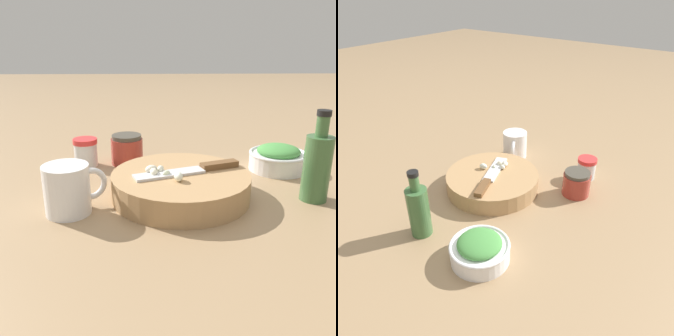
{
  "view_description": "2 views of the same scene",
  "coord_description": "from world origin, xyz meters",
  "views": [
    {
      "loc": [
        -0.04,
        -0.76,
        0.3
      ],
      "look_at": [
        -0.02,
        -0.03,
        0.04
      ],
      "focal_mm": 40.0,
      "sensor_mm": 36.0,
      "label": 1
    },
    {
      "loc": [
        0.64,
        0.45,
        0.55
      ],
      "look_at": [
        -0.01,
        -0.03,
        0.08
      ],
      "focal_mm": 35.0,
      "sensor_mm": 36.0,
      "label": 2
    }
  ],
  "objects": [
    {
      "name": "chef_knife",
      "position": [
        0.03,
        -0.06,
        0.05
      ],
      "size": [
        0.22,
        0.1,
        0.01
      ],
      "rotation": [
        0.0,
        0.0,
        1.92
      ],
      "color": "brown",
      "rests_on": "cutting_board"
    },
    {
      "name": "garlic_cloves",
      "position": [
        -0.04,
        -0.08,
        0.06
      ],
      "size": [
        0.08,
        0.07,
        0.02
      ],
      "color": "#F4EACB",
      "rests_on": "cutting_board"
    },
    {
      "name": "honey_jar",
      "position": [
        -0.12,
        0.14,
        0.04
      ],
      "size": [
        0.08,
        0.08,
        0.07
      ],
      "color": "#9E3328",
      "rests_on": "ground_plane"
    },
    {
      "name": "oil_bottle",
      "position": [
        0.26,
        -0.09,
        0.07
      ],
      "size": [
        0.05,
        0.05,
        0.18
      ],
      "color": "#3D6638",
      "rests_on": "ground_plane"
    },
    {
      "name": "herb_bowl",
      "position": [
        0.24,
        0.08,
        0.03
      ],
      "size": [
        0.14,
        0.14,
        0.06
      ],
      "color": "white",
      "rests_on": "ground_plane"
    },
    {
      "name": "spice_jar",
      "position": [
        -0.22,
        0.13,
        0.03
      ],
      "size": [
        0.06,
        0.06,
        0.07
      ],
      "color": "silver",
      "rests_on": "ground_plane"
    },
    {
      "name": "coffee_mug",
      "position": [
        -0.2,
        -0.14,
        0.05
      ],
      "size": [
        0.11,
        0.08,
        0.09
      ],
      "color": "white",
      "rests_on": "ground_plane"
    },
    {
      "name": "cutting_board",
      "position": [
        -0.0,
        -0.07,
        0.03
      ],
      "size": [
        0.27,
        0.27,
        0.05
      ],
      "color": "tan",
      "rests_on": "ground_plane"
    },
    {
      "name": "ground_plane",
      "position": [
        0.0,
        0.0,
        0.0
      ],
      "size": [
        5.0,
        5.0,
        0.0
      ],
      "primitive_type": "plane",
      "color": "#997A56"
    }
  ]
}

